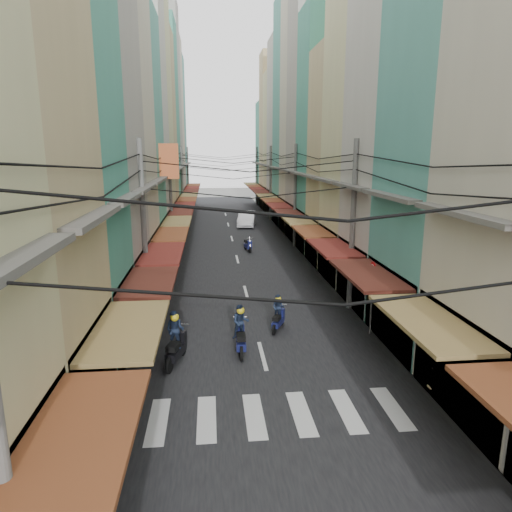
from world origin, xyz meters
TOP-DOWN VIEW (x-y plane):
  - ground at (0.00, 0.00)m, footprint 160.00×160.00m
  - road at (0.00, 20.00)m, footprint 10.00×80.00m
  - sidewalk_left at (-6.50, 20.00)m, footprint 3.00×80.00m
  - sidewalk_right at (6.50, 20.00)m, footprint 3.00×80.00m
  - crosswalk at (-0.00, -6.00)m, footprint 7.55×2.40m
  - building_row_left at (-7.92, 16.56)m, footprint 7.80×67.67m
  - building_row_right at (7.92, 16.45)m, footprint 7.80×68.98m
  - utility_poles at (0.00, 15.01)m, footprint 10.20×66.13m
  - white_car at (1.89, 28.77)m, footprint 5.82×3.00m
  - bicycle at (7.50, -0.94)m, footprint 1.74×0.75m
  - moving_scooters at (-1.13, 1.00)m, footprint 4.72×20.91m
  - parked_scooters at (3.83, -3.76)m, footprint 13.30×14.17m
  - pedestrians at (-4.61, 3.80)m, footprint 12.47×24.29m
  - market_umbrella at (5.69, -7.73)m, footprint 2.22×2.22m
  - traffic_sign at (4.78, -0.33)m, footprint 0.10×0.70m

SIDE VIEW (x-z plane):
  - ground at x=0.00m, z-range 0.00..0.00m
  - white_car at x=1.89m, z-range -0.98..0.98m
  - bicycle at x=7.50m, z-range -0.58..0.58m
  - road at x=0.00m, z-range 0.00..0.02m
  - crosswalk at x=0.00m, z-range 0.02..0.03m
  - sidewalk_left at x=-6.50m, z-range 0.00..0.06m
  - sidewalk_right at x=6.50m, z-range 0.00..0.06m
  - parked_scooters at x=3.83m, z-range -0.03..0.99m
  - moving_scooters at x=-1.13m, z-range -0.44..1.58m
  - pedestrians at x=-4.61m, z-range -0.06..2.11m
  - market_umbrella at x=5.69m, z-range 0.89..3.23m
  - traffic_sign at x=4.78m, z-range 0.75..3.93m
  - utility_poles at x=0.00m, z-range 2.49..10.69m
  - building_row_right at x=7.92m, z-range -1.89..20.71m
  - building_row_left at x=-7.92m, z-range -2.07..21.63m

